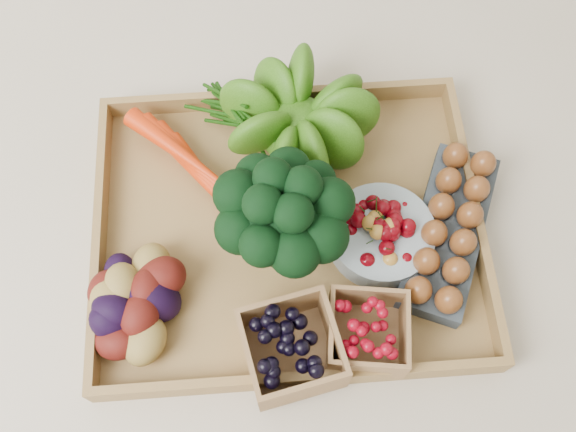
{
  "coord_description": "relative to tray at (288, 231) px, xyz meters",
  "views": [
    {
      "loc": [
        -0.03,
        -0.37,
        0.87
      ],
      "look_at": [
        0.0,
        0.0,
        0.06
      ],
      "focal_mm": 40.0,
      "sensor_mm": 36.0,
      "label": 1
    }
  ],
  "objects": [
    {
      "name": "egg_carton",
      "position": [
        0.23,
        -0.03,
        0.02
      ],
      "size": [
        0.19,
        0.28,
        0.03
      ],
      "primitive_type": "cube",
      "rotation": [
        0.0,
        0.0,
        -0.41
      ],
      "color": "#384147",
      "rests_on": "tray"
    },
    {
      "name": "potatoes",
      "position": [
        -0.22,
        -0.11,
        0.05
      ],
      "size": [
        0.16,
        0.16,
        0.09
      ],
      "primitive_type": null,
      "color": "#420E0A",
      "rests_on": "tray"
    },
    {
      "name": "broccoli",
      "position": [
        -0.01,
        -0.03,
        0.08
      ],
      "size": [
        0.18,
        0.18,
        0.14
      ],
      "primitive_type": null,
      "color": "black",
      "rests_on": "tray"
    },
    {
      "name": "lettuce",
      "position": [
        0.02,
        0.14,
        0.08
      ],
      "size": [
        0.15,
        0.15,
        0.15
      ],
      "primitive_type": "sphere",
      "color": "#1F460B",
      "rests_on": "tray"
    },
    {
      "name": "tray",
      "position": [
        0.0,
        0.0,
        0.0
      ],
      "size": [
        0.55,
        0.45,
        0.01
      ],
      "primitive_type": "cube",
      "color": "olive",
      "rests_on": "ground"
    },
    {
      "name": "punnet_blackberry",
      "position": [
        -0.01,
        -0.18,
        0.05
      ],
      "size": [
        0.14,
        0.14,
        0.08
      ],
      "primitive_type": "cube",
      "rotation": [
        0.0,
        0.0,
        0.21
      ],
      "color": "black",
      "rests_on": "tray"
    },
    {
      "name": "ground",
      "position": [
        0.0,
        0.0,
        -0.01
      ],
      "size": [
        4.0,
        4.0,
        0.0
      ],
      "primitive_type": "plane",
      "color": "beige",
      "rests_on": "ground"
    },
    {
      "name": "carrots",
      "position": [
        -0.13,
        0.1,
        0.03
      ],
      "size": [
        0.21,
        0.15,
        0.05
      ],
      "primitive_type": null,
      "color": "red",
      "rests_on": "tray"
    },
    {
      "name": "cherry_bowl",
      "position": [
        0.13,
        -0.03,
        0.03
      ],
      "size": [
        0.15,
        0.15,
        0.04
      ],
      "primitive_type": "cylinder",
      "color": "#8C9EA5",
      "rests_on": "tray"
    },
    {
      "name": "punnet_raspberry",
      "position": [
        0.09,
        -0.17,
        0.04
      ],
      "size": [
        0.12,
        0.12,
        0.07
      ],
      "primitive_type": "cube",
      "rotation": [
        0.0,
        0.0,
        -0.14
      ],
      "color": "maroon",
      "rests_on": "tray"
    }
  ]
}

